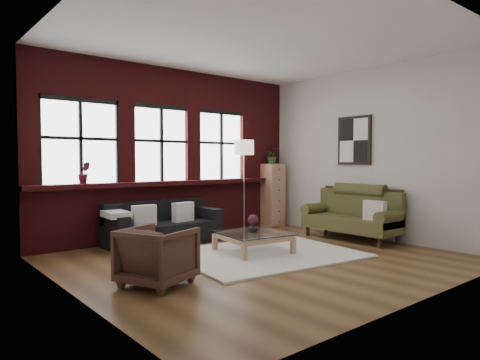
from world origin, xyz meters
TOP-DOWN VIEW (x-y plane):
  - floor at (0.00, 0.00)m, footprint 5.50×5.50m
  - ceiling at (0.00, 0.00)m, footprint 5.50×5.50m
  - wall_back at (0.00, 2.50)m, footprint 5.50×0.00m
  - wall_front at (0.00, -2.50)m, footprint 5.50×0.00m
  - wall_left at (-2.75, 0.00)m, footprint 0.00×5.00m
  - wall_right at (2.75, 0.00)m, footprint 0.00×5.00m
  - brick_backwall at (0.00, 2.44)m, footprint 5.50×0.12m
  - sill_ledge at (0.00, 2.35)m, footprint 5.50×0.30m
  - window_left at (-1.80, 2.45)m, footprint 1.38×0.10m
  - window_mid at (-0.30, 2.45)m, footprint 1.38×0.10m
  - window_right at (1.10, 2.45)m, footprint 1.38×0.10m
  - wall_poster at (2.72, 0.30)m, footprint 0.05×0.74m
  - shag_rug at (0.22, 0.15)m, footprint 2.94×2.44m
  - dark_sofa at (-0.56, 1.90)m, footprint 1.99×0.81m
  - pillow_a at (-0.99, 1.80)m, footprint 0.41×0.17m
  - pillow_b at (-0.23, 1.80)m, footprint 0.41×0.19m
  - vintage_settee at (2.30, 0.07)m, footprint 0.81×1.83m
  - pillow_settee at (2.22, -0.49)m, footprint 0.17×0.39m
  - armchair at (-1.85, -0.24)m, footprint 0.98×0.97m
  - coffee_table at (0.16, 0.34)m, footprint 1.14×1.14m
  - vase at (0.16, 0.34)m, footprint 0.21×0.21m
  - flowers at (0.16, 0.34)m, footprint 0.17×0.17m
  - drawer_chest at (2.37, 2.23)m, footprint 0.43×0.43m
  - potted_plant_top at (2.37, 2.23)m, footprint 0.40×0.37m
  - floor_lamp at (1.35, 1.99)m, footprint 0.40×0.40m
  - sill_plant at (-1.79, 2.32)m, footprint 0.22×0.18m

SIDE VIEW (x-z plane):
  - floor at x=0.00m, z-range 0.00..0.00m
  - shag_rug at x=0.22m, z-range 0.00..0.03m
  - coffee_table at x=0.16m, z-range -0.01..0.33m
  - armchair at x=-1.85m, z-range 0.00..0.69m
  - dark_sofa at x=-0.56m, z-range 0.00..0.72m
  - vase at x=0.16m, z-range 0.33..0.50m
  - vintage_settee at x=2.30m, z-range 0.00..0.98m
  - flowers at x=0.16m, z-range 0.45..0.61m
  - pillow_a at x=-0.99m, z-range 0.38..0.72m
  - pillow_b at x=-0.23m, z-range 0.38..0.72m
  - pillow_settee at x=2.22m, z-range 0.43..0.77m
  - drawer_chest at x=2.37m, z-range 0.00..1.39m
  - floor_lamp at x=1.35m, z-range 0.00..2.03m
  - sill_ledge at x=0.00m, z-range 1.00..1.08m
  - sill_plant at x=-1.79m, z-range 1.08..1.44m
  - potted_plant_top at x=2.37m, z-range 1.39..1.76m
  - wall_back at x=0.00m, z-range -1.15..4.35m
  - wall_front at x=0.00m, z-range -1.15..4.35m
  - wall_left at x=-2.75m, z-range -0.90..4.10m
  - wall_right at x=2.75m, z-range -0.90..4.10m
  - brick_backwall at x=0.00m, z-range 0.00..3.20m
  - window_left at x=-1.80m, z-range 1.00..2.50m
  - window_mid at x=-0.30m, z-range 1.00..2.50m
  - window_right at x=1.10m, z-range 1.00..2.50m
  - wall_poster at x=2.72m, z-range 1.38..2.32m
  - ceiling at x=0.00m, z-range 3.20..3.20m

